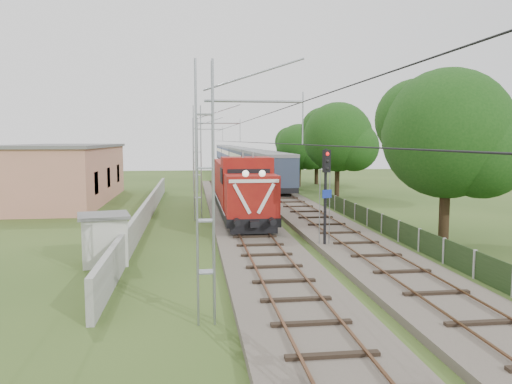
{
  "coord_description": "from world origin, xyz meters",
  "views": [
    {
      "loc": [
        -3.38,
        -23.07,
        5.65
      ],
      "look_at": [
        0.81,
        9.53,
        2.2
      ],
      "focal_mm": 35.0,
      "sensor_mm": 36.0,
      "label": 1
    }
  ],
  "objects": [
    {
      "name": "fence",
      "position": [
        8.0,
        3.0,
        0.6
      ],
      "size": [
        0.12,
        32.0,
        1.2
      ],
      "color": "black",
      "rests_on": "ground"
    },
    {
      "name": "relay_hut",
      "position": [
        -7.4,
        -0.02,
        1.16
      ],
      "size": [
        2.65,
        2.65,
        2.3
      ],
      "color": "beige",
      "rests_on": "ground"
    },
    {
      "name": "ground",
      "position": [
        0.0,
        0.0,
        0.0
      ],
      "size": [
        140.0,
        140.0,
        0.0
      ],
      "primitive_type": "plane",
      "color": "#30481B",
      "rests_on": "ground"
    },
    {
      "name": "track_side",
      "position": [
        5.0,
        20.0,
        0.18
      ],
      "size": [
        4.2,
        80.0,
        0.45
      ],
      "color": "#6B6054",
      "rests_on": "ground"
    },
    {
      "name": "tree_b",
      "position": [
        11.1,
        25.19,
        5.84
      ],
      "size": [
        7.22,
        6.88,
        9.36
      ],
      "color": "#382617",
      "rests_on": "ground"
    },
    {
      "name": "tree_d",
      "position": [
        12.46,
        39.0,
        4.44
      ],
      "size": [
        5.5,
        5.23,
        7.12
      ],
      "color": "#382617",
      "rests_on": "ground"
    },
    {
      "name": "coach_rake",
      "position": [
        5.0,
        69.33,
        2.6
      ],
      "size": [
        3.15,
        93.95,
        3.64
      ],
      "color": "black",
      "rests_on": "ground"
    },
    {
      "name": "locomotive",
      "position": [
        0.0,
        12.71,
        2.3
      ],
      "size": [
        3.09,
        17.65,
        4.48
      ],
      "color": "black",
      "rests_on": "ground"
    },
    {
      "name": "track_main",
      "position": [
        0.0,
        7.0,
        0.18
      ],
      "size": [
        4.2,
        70.0,
        0.45
      ],
      "color": "#6B6054",
      "rests_on": "ground"
    },
    {
      "name": "station_building",
      "position": [
        -15.0,
        24.0,
        2.63
      ],
      "size": [
        8.4,
        20.4,
        5.22
      ],
      "color": "tan",
      "rests_on": "ground"
    },
    {
      "name": "tree_a",
      "position": [
        10.28,
        2.21,
        5.9
      ],
      "size": [
        7.29,
        6.95,
        9.45
      ],
      "color": "#382617",
      "rests_on": "ground"
    },
    {
      "name": "boundary_wall",
      "position": [
        -6.5,
        12.0,
        0.75
      ],
      "size": [
        0.25,
        40.0,
        1.5
      ],
      "primitive_type": "cube",
      "color": "#9E9E99",
      "rests_on": "ground"
    },
    {
      "name": "catenary",
      "position": [
        -2.95,
        12.0,
        4.05
      ],
      "size": [
        3.31,
        70.0,
        8.0
      ],
      "color": "gray",
      "rests_on": "ground"
    },
    {
      "name": "signal_post",
      "position": [
        3.35,
        1.45,
        3.57
      ],
      "size": [
        0.54,
        0.45,
        5.2
      ],
      "color": "black",
      "rests_on": "ground"
    },
    {
      "name": "tree_c",
      "position": [
        9.53,
        36.06,
        4.72
      ],
      "size": [
        5.84,
        5.56,
        7.57
      ],
      "color": "#382617",
      "rests_on": "ground"
    }
  ]
}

